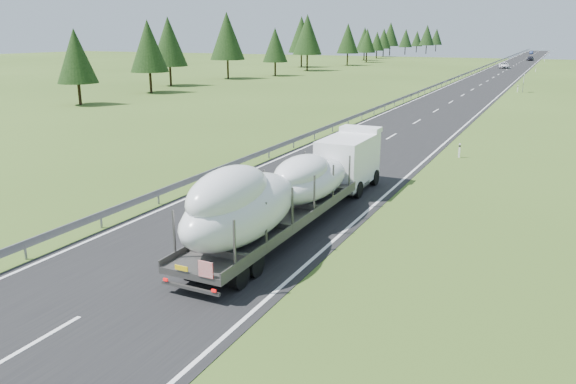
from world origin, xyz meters
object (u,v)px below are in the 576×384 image
at_px(distant_van, 504,65).
at_px(highway_sign, 524,80).
at_px(boat_truck, 290,186).
at_px(distant_car_dark, 530,58).
at_px(distant_car_blue, 531,53).

bearing_deg(distant_van, highway_sign, -87.43).
bearing_deg(highway_sign, boat_truck, -94.03).
bearing_deg(boat_truck, highway_sign, 85.97).
bearing_deg(highway_sign, distant_car_dark, 92.72).
xyz_separation_m(boat_truck, distant_van, (-3.62, 129.59, -1.27)).
bearing_deg(distant_car_dark, distant_van, -89.92).
distance_m(highway_sign, distant_van, 61.61).
xyz_separation_m(distant_van, distant_car_dark, (3.41, 45.11, 0.01)).
distance_m(distant_van, distant_car_blue, 106.69).
relative_size(highway_sign, distant_car_blue, 0.66).
xyz_separation_m(highway_sign, distant_van, (-8.45, 61.02, -1.08)).
bearing_deg(boat_truck, distant_car_dark, 90.07).
bearing_deg(highway_sign, distant_car_blue, 92.77).
xyz_separation_m(boat_truck, distant_car_dark, (-0.21, 174.70, -1.26)).
relative_size(highway_sign, distant_car_dark, 0.60).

